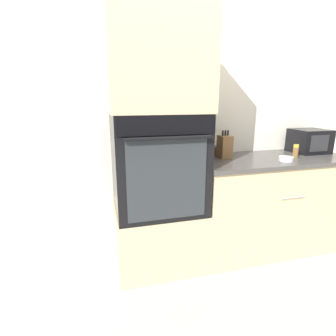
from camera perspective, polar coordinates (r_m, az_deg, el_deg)
ground_plane at (r=2.31m, az=9.17°, el=-22.02°), size 12.00×12.00×0.00m
wall_back at (r=2.44m, az=4.32°, el=11.73°), size 8.00×0.05×2.50m
oven_cabinet_base at (r=2.32m, az=-2.08°, el=-14.33°), size 0.72×0.60×0.50m
wall_oven at (r=2.08m, az=-2.22°, el=1.21°), size 0.69×0.64×0.78m
oven_cabinet_upper at (r=2.04m, az=-2.46°, el=21.77°), size 0.72×0.60×0.70m
counter_unit at (r=2.65m, az=20.84°, el=-7.02°), size 1.41×0.63×0.87m
microwave at (r=2.89m, az=28.38°, el=5.21°), size 0.32×0.29×0.22m
knife_block at (r=2.37m, az=12.22°, el=4.61°), size 0.10×0.13×0.24m
bowl at (r=2.41m, az=24.30°, el=1.82°), size 0.12×0.12×0.04m
condiment_jar_near at (r=2.48m, az=10.59°, el=3.90°), size 0.06×0.06×0.10m
condiment_jar_mid at (r=2.60m, az=26.04°, el=3.34°), size 0.05×0.05×0.11m
condiment_jar_far at (r=2.42m, az=8.90°, el=3.92°), size 0.04×0.04×0.11m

